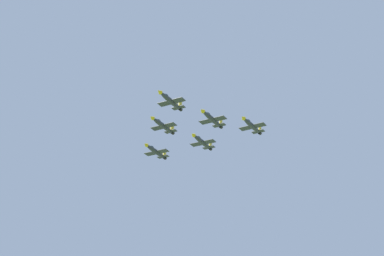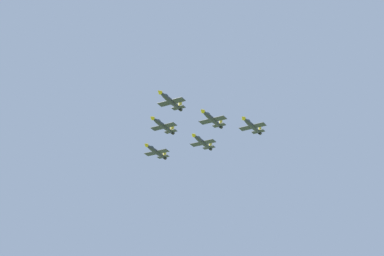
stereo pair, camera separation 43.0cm
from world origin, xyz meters
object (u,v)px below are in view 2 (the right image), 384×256
Objects in this scene: jet_right_wingman at (163,125)px; jet_slot_rear at (202,142)px; jet_left_outer at (252,125)px; jet_lead at (170,101)px; jet_left_wingman at (212,119)px; jet_right_outer at (156,151)px.

jet_right_wingman is 1.01× the size of jet_slot_rear.
jet_left_outer is 1.00× the size of jet_slot_rear.
jet_slot_rear is (3.20, -16.70, -4.48)m from jet_right_wingman.
jet_lead reaches higher than jet_right_wingman.
jet_right_wingman reaches higher than jet_left_wingman.
jet_slot_rear is at bearing -89.14° from jet_left_outer.
jet_lead is 1.01× the size of jet_right_outer.
jet_right_outer is (33.99, 0.94, -6.54)m from jet_lead.
jet_right_outer is at bearing -139.20° from jet_right_wingman.
jet_left_outer reaches higher than jet_right_outer.
jet_right_outer reaches higher than jet_slot_rear.
jet_left_wingman is at bearing -39.50° from jet_left_outer.
jet_left_wingman reaches higher than jet_right_outer.
jet_lead is at bearing 39.43° from jet_right_outer.
jet_left_outer is 22.15m from jet_slot_rear.
jet_lead is 17.62m from jet_left_wingman.
jet_left_wingman is 1.01× the size of jet_left_outer.
jet_right_wingman is 1.01× the size of jet_left_outer.
jet_lead reaches higher than jet_right_outer.
jet_left_outer is at bearing 111.86° from jet_right_wingman.
jet_right_outer is at bearing -89.14° from jet_left_outer.
jet_right_outer is at bearing -111.48° from jet_left_wingman.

